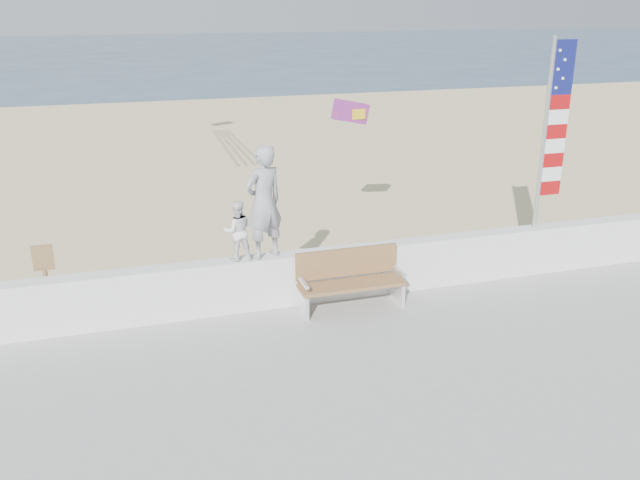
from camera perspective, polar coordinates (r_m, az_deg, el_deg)
The scene contains 9 objects.
ground at distance 10.29m, azimuth 1.94°, elevation -10.45°, with size 220.00×220.00×0.00m, color #314762.
sand at distance 18.38m, azimuth -7.29°, elevation 3.25°, with size 90.00×40.00×0.08m, color beige.
seawall at distance 11.72m, azimuth -1.23°, elevation -3.10°, with size 30.00×0.35×0.90m, color white.
adult at distance 11.09m, azimuth -4.77°, elevation 3.19°, with size 0.69×0.46×1.90m, color #95959A.
child at distance 11.14m, azimuth -6.99°, elevation 0.78°, with size 0.49×0.38×1.01m, color white.
bench at distance 11.49m, azimuth 2.53°, elevation -3.29°, with size 1.80×0.57×1.00m.
flag at distance 13.07m, azimuth 18.90°, elevation 9.03°, with size 0.50×0.08×3.50m.
parafoil_kite at distance 14.70m, azimuth 2.68°, elevation 10.72°, with size 0.86×0.31×0.58m.
sign at distance 11.62m, azimuth -22.07°, elevation -3.14°, with size 0.32×0.07×1.46m.
Camera 1 is at (-2.97, -8.41, 5.14)m, focal length 38.00 mm.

